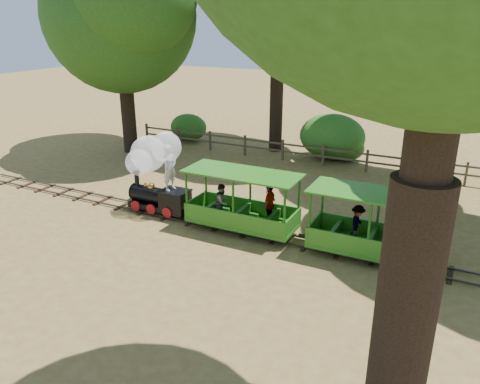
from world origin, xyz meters
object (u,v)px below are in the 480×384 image
at_px(carriage_rear, 374,234).
at_px(locomotive, 154,167).
at_px(fence, 303,151).
at_px(carriage_front, 243,208).

bearing_deg(carriage_rear, locomotive, 179.30).
relative_size(locomotive, carriage_rear, 0.82).
bearing_deg(locomotive, carriage_rear, -0.70).
distance_m(locomotive, carriage_rear, 7.56).
height_order(carriage_rear, fence, carriage_rear).
bearing_deg(carriage_rear, carriage_front, 179.69).
relative_size(locomotive, carriage_front, 0.82).
relative_size(carriage_front, fence, 0.20).
height_order(locomotive, carriage_front, locomotive).
height_order(locomotive, carriage_rear, locomotive).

